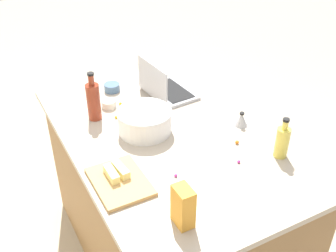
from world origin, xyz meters
TOP-DOWN VIEW (x-y plane):
  - island_counter at (0.00, 0.00)m, footprint 1.52×0.97m
  - laptop at (0.36, -0.17)m, footprint 0.33×0.25m
  - mixing_bowl_large at (0.08, 0.09)m, footprint 0.28×0.28m
  - bottle_soy at (0.32, 0.27)m, footprint 0.07×0.07m
  - bottle_oil at (-0.40, -0.38)m, footprint 0.06×0.06m
  - cutting_board at (-0.23, 0.35)m, footprint 0.29×0.22m
  - butter_stick_left at (-0.19, 0.33)m, footprint 0.11×0.05m
  - butter_stick_right at (-0.20, 0.38)m, footprint 0.11×0.04m
  - ramekin_small at (0.39, 0.16)m, footprint 0.08×0.08m
  - ramekin_medium at (0.56, 0.08)m, footprint 0.09×0.09m
  - kitchen_timer at (-0.10, -0.37)m, footprint 0.07×0.07m
  - candy_bag at (-0.55, 0.23)m, footprint 0.09×0.06m
  - candy_0 at (-0.30, 0.12)m, footprint 0.01×0.01m
  - candy_1 at (0.26, 0.17)m, footprint 0.01×0.01m
  - candy_2 at (-0.35, -0.18)m, footprint 0.01×0.01m
  - candy_3 at (-0.23, -0.26)m, footprint 0.02×0.02m
  - candy_4 at (0.38, 0.10)m, footprint 0.02×0.02m
  - candy_5 at (0.50, 0.24)m, footprint 0.02×0.02m

SIDE VIEW (x-z plane):
  - island_counter at x=0.00m, z-range 0.00..0.90m
  - candy_1 at x=0.26m, z-range 0.90..0.91m
  - candy_2 at x=-0.35m, z-range 0.90..0.91m
  - candy_0 at x=-0.30m, z-range 0.90..0.91m
  - candy_4 at x=0.38m, z-range 0.90..0.92m
  - cutting_board at x=-0.23m, z-range 0.90..0.92m
  - candy_3 at x=-0.23m, z-range 0.90..0.92m
  - candy_5 at x=0.50m, z-range 0.90..0.92m
  - ramekin_small at x=0.39m, z-range 0.90..0.94m
  - ramekin_medium at x=0.56m, z-range 0.90..0.95m
  - kitchen_timer at x=-0.10m, z-range 0.90..0.97m
  - butter_stick_left at x=-0.19m, z-range 0.92..0.95m
  - butter_stick_right at x=-0.20m, z-range 0.92..0.95m
  - laptop at x=0.36m, z-range 0.84..1.06m
  - mixing_bowl_large at x=0.08m, z-range 0.90..1.02m
  - bottle_oil at x=-0.40m, z-range 0.88..1.08m
  - candy_bag at x=-0.55m, z-range 0.90..1.07m
  - bottle_soy at x=0.32m, z-range 0.87..1.14m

